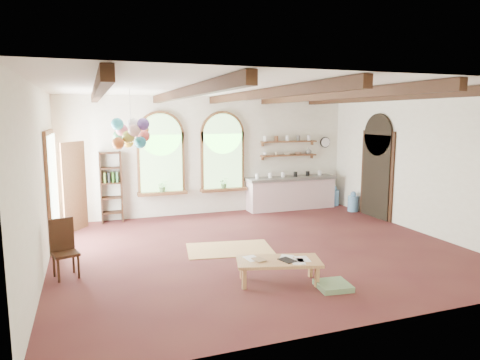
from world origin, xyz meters
name	(u,v)px	position (x,y,z in m)	size (l,w,h in m)	color
floor	(259,248)	(0.00, 0.00, 0.00)	(8.00, 8.00, 0.00)	#562623
ceiling_beams	(260,94)	(0.00, 0.00, 3.10)	(6.20, 6.80, 0.18)	#391B12
window_left	(161,156)	(-1.40, 3.43, 1.63)	(1.30, 0.28, 2.20)	brown
window_right	(223,154)	(0.30, 3.43, 1.63)	(1.30, 0.28, 2.20)	brown
left_doorway	(53,190)	(-3.95, 1.80, 1.15)	(0.10, 1.90, 2.50)	brown
right_doorway	(376,176)	(3.95, 1.50, 1.10)	(0.10, 1.30, 2.40)	black
kitchen_counter	(291,193)	(2.30, 3.20, 0.48)	(2.68, 0.62, 0.94)	beige
wall_shelf_lower	(289,155)	(2.30, 3.38, 1.55)	(1.70, 0.24, 0.04)	brown
wall_shelf_upper	(289,142)	(2.30, 3.38, 1.95)	(1.70, 0.24, 0.04)	brown
wall_clock	(325,142)	(3.55, 3.45, 1.90)	(0.32, 0.32, 0.04)	black
bookshelf	(111,187)	(-2.70, 3.32, 0.90)	(0.53, 0.32, 1.80)	#391B12
coffee_table	(279,263)	(-0.40, -1.80, 0.34)	(1.46, 0.96, 0.38)	tan
side_chair	(66,261)	(-3.66, -0.37, 0.28)	(0.48, 0.48, 0.99)	#391B12
floor_mat	(229,249)	(-0.60, 0.13, 0.01)	(1.70, 1.05, 0.02)	tan
floor_cushion	(333,286)	(0.31, -2.30, 0.04)	(0.50, 0.50, 0.09)	#698A5F
water_jug_a	(334,197)	(3.75, 3.20, 0.26)	(0.31, 0.31, 0.60)	#5F99CD
water_jug_b	(353,203)	(3.82, 2.30, 0.25)	(0.30, 0.30, 0.57)	#5F99CD
balloon_cluster	(131,133)	(-2.40, 0.80, 2.35)	(0.76, 0.76, 1.15)	white
table_book	(255,261)	(-0.79, -1.73, 0.39)	(0.17, 0.24, 0.02)	olive
tablet	(287,260)	(-0.28, -1.87, 0.39)	(0.19, 0.27, 0.01)	black
potted_plant_left	(163,186)	(-1.40, 3.32, 0.85)	(0.27, 0.23, 0.30)	#598C4C
potted_plant_right	(224,183)	(0.30, 3.32, 0.85)	(0.27, 0.23, 0.30)	#598C4C
shelf_cup_a	(265,154)	(1.55, 3.38, 1.62)	(0.12, 0.10, 0.10)	white
shelf_cup_b	(276,153)	(1.90, 3.38, 1.62)	(0.10, 0.10, 0.09)	beige
shelf_bowl_a	(287,154)	(2.25, 3.38, 1.60)	(0.22, 0.22, 0.05)	beige
shelf_bowl_b	(298,153)	(2.60, 3.38, 1.60)	(0.20, 0.20, 0.06)	#8C664C
shelf_vase	(309,151)	(2.95, 3.38, 1.67)	(0.18, 0.18, 0.19)	slate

